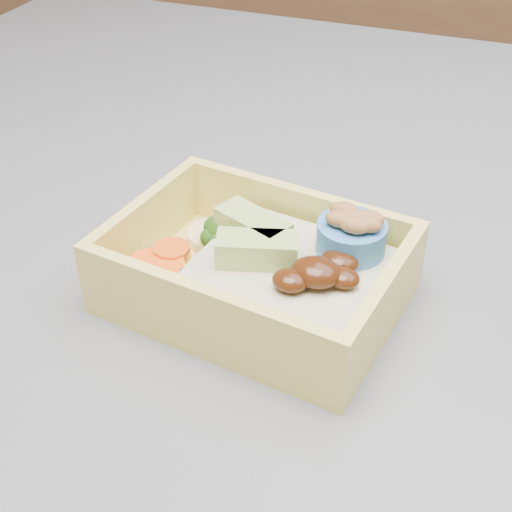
% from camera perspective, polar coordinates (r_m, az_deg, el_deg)
% --- Properties ---
extents(bento_box, '(0.20, 0.16, 0.07)m').
position_cam_1_polar(bento_box, '(0.46, 0.75, -1.28)').
color(bento_box, '#E6D25F').
rests_on(bento_box, island).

